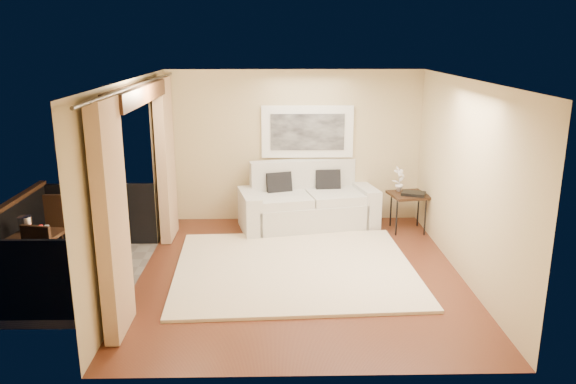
{
  "coord_description": "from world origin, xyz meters",
  "views": [
    {
      "loc": [
        -0.33,
        -7.35,
        3.23
      ],
      "look_at": [
        -0.16,
        0.54,
        1.05
      ],
      "focal_mm": 35.0,
      "sensor_mm": 36.0,
      "label": 1
    }
  ],
  "objects_px": {
    "orchid": "(399,179)",
    "ice_bucket": "(25,224)",
    "balcony_chair_far": "(65,222)",
    "side_table": "(409,197)",
    "sofa": "(307,204)",
    "bistro_table": "(37,240)",
    "balcony_chair_near": "(34,258)"
  },
  "relations": [
    {
      "from": "side_table",
      "to": "ice_bucket",
      "type": "height_order",
      "value": "ice_bucket"
    },
    {
      "from": "balcony_chair_far",
      "to": "sofa",
      "type": "bearing_deg",
      "value": -155.8
    },
    {
      "from": "orchid",
      "to": "ice_bucket",
      "type": "distance_m",
      "value": 5.87
    },
    {
      "from": "bistro_table",
      "to": "ice_bucket",
      "type": "xyz_separation_m",
      "value": [
        -0.18,
        0.14,
        0.18
      ]
    },
    {
      "from": "balcony_chair_far",
      "to": "ice_bucket",
      "type": "xyz_separation_m",
      "value": [
        -0.29,
        -0.61,
        0.18
      ]
    },
    {
      "from": "orchid",
      "to": "balcony_chair_far",
      "type": "xyz_separation_m",
      "value": [
        -5.21,
        -1.44,
        -0.26
      ]
    },
    {
      "from": "ice_bucket",
      "to": "orchid",
      "type": "bearing_deg",
      "value": 20.45
    },
    {
      "from": "sofa",
      "to": "bistro_table",
      "type": "height_order",
      "value": "sofa"
    },
    {
      "from": "sofa",
      "to": "balcony_chair_far",
      "type": "xyz_separation_m",
      "value": [
        -3.64,
        -1.6,
        0.22
      ]
    },
    {
      "from": "balcony_chair_near",
      "to": "ice_bucket",
      "type": "height_order",
      "value": "balcony_chair_near"
    },
    {
      "from": "bistro_table",
      "to": "balcony_chair_near",
      "type": "relative_size",
      "value": 0.74
    },
    {
      "from": "side_table",
      "to": "bistro_table",
      "type": "relative_size",
      "value": 1.0
    },
    {
      "from": "side_table",
      "to": "balcony_chair_far",
      "type": "relative_size",
      "value": 0.66
    },
    {
      "from": "bistro_table",
      "to": "ice_bucket",
      "type": "relative_size",
      "value": 3.53
    },
    {
      "from": "side_table",
      "to": "bistro_table",
      "type": "xyz_separation_m",
      "value": [
        -5.46,
        -2.05,
        0.02
      ]
    },
    {
      "from": "side_table",
      "to": "balcony_chair_near",
      "type": "bearing_deg",
      "value": -154.74
    },
    {
      "from": "bistro_table",
      "to": "ice_bucket",
      "type": "height_order",
      "value": "ice_bucket"
    },
    {
      "from": "sofa",
      "to": "ice_bucket",
      "type": "bearing_deg",
      "value": -162.61
    },
    {
      "from": "side_table",
      "to": "orchid",
      "type": "distance_m",
      "value": 0.34
    },
    {
      "from": "bistro_table",
      "to": "balcony_chair_far",
      "type": "bearing_deg",
      "value": 82.16
    },
    {
      "from": "side_table",
      "to": "orchid",
      "type": "height_order",
      "value": "orchid"
    },
    {
      "from": "side_table",
      "to": "balcony_chair_near",
      "type": "distance_m",
      "value": 5.88
    },
    {
      "from": "sofa",
      "to": "balcony_chair_near",
      "type": "height_order",
      "value": "sofa"
    },
    {
      "from": "side_table",
      "to": "ice_bucket",
      "type": "relative_size",
      "value": 3.53
    },
    {
      "from": "balcony_chair_far",
      "to": "balcony_chair_near",
      "type": "bearing_deg",
      "value": 92.57
    },
    {
      "from": "side_table",
      "to": "bistro_table",
      "type": "bearing_deg",
      "value": -159.47
    },
    {
      "from": "sofa",
      "to": "balcony_chair_far",
      "type": "height_order",
      "value": "sofa"
    },
    {
      "from": "sofa",
      "to": "ice_bucket",
      "type": "relative_size",
      "value": 12.49
    },
    {
      "from": "balcony_chair_far",
      "to": "side_table",
      "type": "bearing_deg",
      "value": -165.91
    },
    {
      "from": "balcony_chair_far",
      "to": "ice_bucket",
      "type": "bearing_deg",
      "value": 65.51
    },
    {
      "from": "orchid",
      "to": "ice_bucket",
      "type": "height_order",
      "value": "orchid"
    },
    {
      "from": "bistro_table",
      "to": "side_table",
      "type": "bearing_deg",
      "value": 20.53
    }
  ]
}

